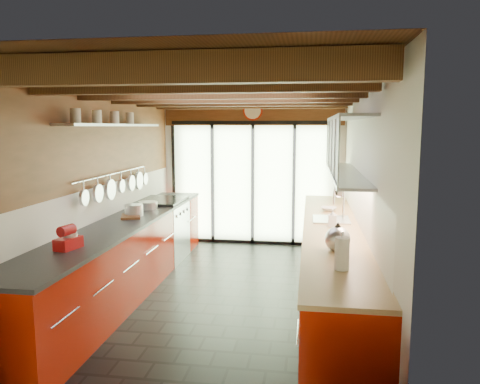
{
  "coord_description": "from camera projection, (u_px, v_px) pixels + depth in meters",
  "views": [
    {
      "loc": [
        1.0,
        -5.46,
        2.08
      ],
      "look_at": [
        0.12,
        0.4,
        1.25
      ],
      "focal_mm": 35.0,
      "sensor_mm": 36.0,
      "label": 1
    }
  ],
  "objects": [
    {
      "name": "room_shell",
      "position": [
        225.0,
        163.0,
        5.55
      ],
      "size": [
        5.5,
        5.5,
        5.5
      ],
      "color": "silver",
      "rests_on": "ground"
    },
    {
      "name": "pot_large",
      "position": [
        134.0,
        210.0,
        6.11
      ],
      "size": [
        0.28,
        0.28,
        0.15
      ],
      "primitive_type": "cylinder",
      "rotation": [
        0.0,
        0.0,
        0.18
      ],
      "color": "silver",
      "rests_on": "left_counter"
    },
    {
      "name": "ceiling_beams",
      "position": [
        230.0,
        96.0,
        5.81
      ],
      "size": [
        3.14,
        5.06,
        4.9
      ],
      "color": "#593316",
      "rests_on": "ground"
    },
    {
      "name": "cutting_board",
      "position": [
        131.0,
        216.0,
        6.01
      ],
      "size": [
        0.34,
        0.4,
        0.03
      ],
      "primitive_type": "cube",
      "rotation": [
        0.0,
        0.0,
        0.35
      ],
      "color": "brown",
      "rests_on": "left_counter"
    },
    {
      "name": "sink_assembly",
      "position": [
        332.0,
        217.0,
        5.85
      ],
      "size": [
        0.45,
        0.52,
        0.43
      ],
      "color": "silver",
      "rests_on": "right_counter"
    },
    {
      "name": "pot_small",
      "position": [
        148.0,
        205.0,
        6.64
      ],
      "size": [
        0.32,
        0.32,
        0.1
      ],
      "primitive_type": "cylinder",
      "rotation": [
        0.0,
        0.0,
        0.21
      ],
      "color": "silver",
      "rests_on": "left_counter"
    },
    {
      "name": "left_wall_fixtures",
      "position": [
        117.0,
        150.0,
        6.03
      ],
      "size": [
        0.28,
        2.6,
        0.96
      ],
      "color": "silver",
      "rests_on": "ground"
    },
    {
      "name": "glass_door",
      "position": [
        253.0,
        151.0,
        8.19
      ],
      "size": [
        2.95,
        0.1,
        2.9
      ],
      "color": "#C6EAAD",
      "rests_on": "ground"
    },
    {
      "name": "paper_towel",
      "position": [
        342.0,
        254.0,
        3.79
      ],
      "size": [
        0.14,
        0.14,
        0.32
      ],
      "color": "white",
      "rests_on": "right_counter"
    },
    {
      "name": "left_counter",
      "position": [
        126.0,
        256.0,
        5.9
      ],
      "size": [
        0.68,
        5.0,
        0.92
      ],
      "color": "#9C1403",
      "rests_on": "ground"
    },
    {
      "name": "ground",
      "position": [
        226.0,
        296.0,
        5.78
      ],
      "size": [
        5.5,
        5.5,
        0.0
      ],
      "primitive_type": "plane",
      "color": "black",
      "rests_on": "ground"
    },
    {
      "name": "right_counter",
      "position": [
        331.0,
        265.0,
        5.53
      ],
      "size": [
        0.68,
        5.0,
        0.92
      ],
      "color": "#9C1403",
      "rests_on": "ground"
    },
    {
      "name": "kettle",
      "position": [
        338.0,
        237.0,
        4.4
      ],
      "size": [
        0.25,
        0.31,
        0.28
      ],
      "color": "silver",
      "rests_on": "right_counter"
    },
    {
      "name": "stand_mixer",
      "position": [
        68.0,
        239.0,
        4.46
      ],
      "size": [
        0.2,
        0.29,
        0.24
      ],
      "color": "#B50E0F",
      "rests_on": "left_counter"
    },
    {
      "name": "range_stove",
      "position": [
        162.0,
        230.0,
        7.32
      ],
      "size": [
        0.66,
        0.9,
        0.97
      ],
      "color": "silver",
      "rests_on": "ground"
    },
    {
      "name": "bowl",
      "position": [
        329.0,
        209.0,
        6.48
      ],
      "size": [
        0.24,
        0.24,
        0.05
      ],
      "primitive_type": "imported",
      "rotation": [
        0.0,
        0.0,
        -0.11
      ],
      "color": "silver",
      "rests_on": "right_counter"
    },
    {
      "name": "soap_bottle",
      "position": [
        332.0,
        218.0,
        5.45
      ],
      "size": [
        0.1,
        0.1,
        0.21
      ],
      "primitive_type": "imported",
      "rotation": [
        0.0,
        0.0,
        -0.04
      ],
      "color": "silver",
      "rests_on": "right_counter"
    },
    {
      "name": "upper_cabinets_right",
      "position": [
        347.0,
        146.0,
        5.6
      ],
      "size": [
        0.34,
        3.0,
        3.0
      ],
      "color": "silver",
      "rests_on": "ground"
    }
  ]
}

